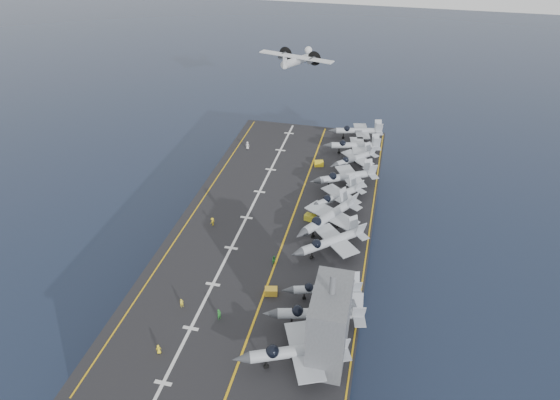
% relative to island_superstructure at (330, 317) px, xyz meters
% --- Properties ---
extents(ground, '(500.00, 500.00, 0.00)m').
position_rel_island_superstructure_xyz_m(ground, '(-15.00, 30.00, -17.90)').
color(ground, '#142135').
rests_on(ground, ground).
extents(hull, '(36.00, 90.00, 10.00)m').
position_rel_island_superstructure_xyz_m(hull, '(-15.00, 30.00, -12.90)').
color(hull, '#56595E').
rests_on(hull, ground).
extents(flight_deck, '(38.00, 92.00, 0.40)m').
position_rel_island_superstructure_xyz_m(flight_deck, '(-15.00, 30.00, -7.70)').
color(flight_deck, black).
rests_on(flight_deck, hull).
extents(foul_line, '(0.35, 90.00, 0.02)m').
position_rel_island_superstructure_xyz_m(foul_line, '(-12.00, 30.00, -7.48)').
color(foul_line, gold).
rests_on(foul_line, flight_deck).
extents(landing_centerline, '(0.50, 90.00, 0.02)m').
position_rel_island_superstructure_xyz_m(landing_centerline, '(-21.00, 30.00, -7.48)').
color(landing_centerline, silver).
rests_on(landing_centerline, flight_deck).
extents(deck_edge_port, '(0.25, 90.00, 0.02)m').
position_rel_island_superstructure_xyz_m(deck_edge_port, '(-32.00, 30.00, -7.48)').
color(deck_edge_port, gold).
rests_on(deck_edge_port, flight_deck).
extents(deck_edge_stbd, '(0.25, 90.00, 0.02)m').
position_rel_island_superstructure_xyz_m(deck_edge_stbd, '(3.50, 30.00, -7.48)').
color(deck_edge_stbd, gold).
rests_on(deck_edge_stbd, flight_deck).
extents(island_superstructure, '(5.00, 10.00, 15.00)m').
position_rel_island_superstructure_xyz_m(island_superstructure, '(0.00, 0.00, 0.00)').
color(island_superstructure, '#56595E').
rests_on(island_superstructure, flight_deck).
extents(fighter_jet_0, '(19.06, 16.20, 5.61)m').
position_rel_island_superstructure_xyz_m(fighter_jet_0, '(-3.82, -2.62, -4.70)').
color(fighter_jet_0, '#8E969E').
rests_on(fighter_jet_0, flight_deck).
extents(fighter_jet_1, '(17.26, 13.41, 5.33)m').
position_rel_island_superstructure_xyz_m(fighter_jet_1, '(-2.00, 5.12, -4.83)').
color(fighter_jet_1, gray).
rests_on(fighter_jet_1, flight_deck).
extents(fighter_jet_2, '(14.64, 11.71, 4.44)m').
position_rel_island_superstructure_xyz_m(fighter_jet_2, '(-1.92, 11.08, -5.28)').
color(fighter_jet_2, '#9AA2AB').
rests_on(fighter_jet_2, flight_deck).
extents(fighter_jet_3, '(17.93, 17.52, 5.23)m').
position_rel_island_superstructure_xyz_m(fighter_jet_3, '(-2.82, 23.22, -4.88)').
color(fighter_jet_3, '#A1AAB2').
rests_on(fighter_jet_3, flight_deck).
extents(fighter_jet_4, '(17.81, 19.66, 5.69)m').
position_rel_island_superstructure_xyz_m(fighter_jet_4, '(-4.50, 30.43, -4.66)').
color(fighter_jet_4, gray).
rests_on(fighter_jet_4, flight_deck).
extents(fighter_jet_5, '(15.81, 16.30, 4.74)m').
position_rel_island_superstructure_xyz_m(fighter_jet_5, '(-3.77, 38.73, -5.13)').
color(fighter_jet_5, '#9299A3').
rests_on(fighter_jet_5, flight_deck).
extents(fighter_jet_6, '(18.03, 16.04, 5.23)m').
position_rel_island_superstructure_xyz_m(fighter_jet_6, '(-2.93, 46.71, -4.89)').
color(fighter_jet_6, gray).
rests_on(fighter_jet_6, flight_deck).
extents(fighter_jet_7, '(15.21, 15.32, 4.50)m').
position_rel_island_superstructure_xyz_m(fighter_jet_7, '(-2.12, 56.02, -5.25)').
color(fighter_jet_7, '#9CA2AC').
rests_on(fighter_jet_7, flight_deck).
extents(fighter_jet_8, '(15.58, 12.02, 4.84)m').
position_rel_island_superstructure_xyz_m(fighter_jet_8, '(-2.77, 62.47, -5.08)').
color(fighter_jet_8, '#A2AAB2').
rests_on(fighter_jet_8, flight_deck).
extents(tow_cart_a, '(2.29, 1.75, 1.23)m').
position_rel_island_superstructure_xyz_m(tow_cart_a, '(-10.86, 9.99, -6.88)').
color(tow_cart_a, gold).
rests_on(tow_cart_a, flight_deck).
extents(tow_cart_b, '(2.44, 1.94, 1.28)m').
position_rel_island_superstructure_xyz_m(tow_cart_b, '(-8.38, 32.09, -6.86)').
color(tow_cart_b, gold).
rests_on(tow_cart_b, flight_deck).
extents(tow_cart_c, '(2.40, 1.92, 1.25)m').
position_rel_island_superstructure_xyz_m(tow_cart_c, '(-10.35, 54.39, -6.87)').
color(tow_cart_c, yellow).
rests_on(tow_cart_c, flight_deck).
extents(crew_0, '(1.13, 0.99, 1.58)m').
position_rel_island_superstructure_xyz_m(crew_0, '(-23.68, -5.38, -6.71)').
color(crew_0, yellow).
rests_on(crew_0, flight_deck).
extents(crew_1, '(1.17, 1.16, 1.64)m').
position_rel_island_superstructure_xyz_m(crew_1, '(-24.00, 3.93, -6.68)').
color(crew_1, yellow).
rests_on(crew_1, flight_deck).
extents(crew_3, '(1.04, 1.22, 1.71)m').
position_rel_island_superstructure_xyz_m(crew_3, '(-26.74, 26.04, -6.64)').
color(crew_3, yellow).
rests_on(crew_3, flight_deck).
extents(crew_5, '(1.22, 0.84, 1.97)m').
position_rel_island_superstructure_xyz_m(crew_5, '(-29.21, 58.84, -6.52)').
color(crew_5, silver).
rests_on(crew_5, flight_deck).
extents(crew_6, '(1.16, 1.38, 1.96)m').
position_rel_island_superstructure_xyz_m(crew_6, '(-17.35, 2.87, -6.52)').
color(crew_6, '#217B28').
rests_on(crew_6, flight_deck).
extents(crew_7, '(1.16, 1.24, 1.72)m').
position_rel_island_superstructure_xyz_m(crew_7, '(-12.17, 17.55, -6.64)').
color(crew_7, '#268C33').
rests_on(crew_7, flight_deck).
extents(transport_plane, '(24.40, 19.59, 5.05)m').
position_rel_island_superstructure_xyz_m(transport_plane, '(-21.94, 82.23, 8.06)').
color(transport_plane, '#B8BABC').
extents(fighter_jet_9, '(15.58, 12.02, 4.84)m').
position_rel_island_superstructure_xyz_m(fighter_jet_9, '(-2.77, 70.97, -5.08)').
color(fighter_jet_9, '#A2AAB2').
rests_on(fighter_jet_9, flight_deck).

